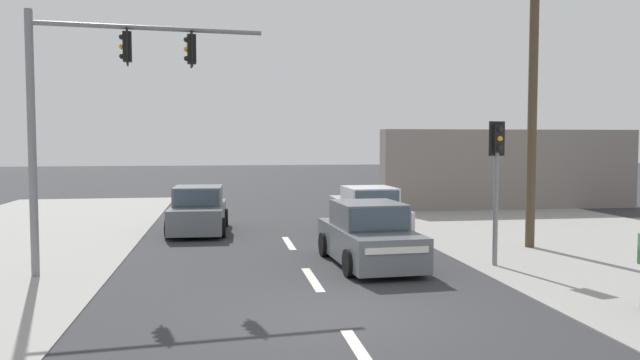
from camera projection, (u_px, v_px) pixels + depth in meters
name	position (u px, v px, depth m)	size (l,w,h in m)	color
ground_plane	(337.00, 317.00, 10.93)	(140.00, 140.00, 0.00)	#303033
lane_dash_near	(362.00, 355.00, 8.96)	(0.20, 2.40, 0.01)	silver
lane_dash_mid	(312.00, 279.00, 13.89)	(0.20, 2.40, 0.01)	silver
lane_dash_far	(289.00, 243.00, 18.82)	(0.20, 2.40, 0.01)	silver
utility_pole_midground_right	(530.00, 52.00, 17.65)	(3.78, 0.40, 10.49)	#4C3D2B
traffic_signal_mast	(92.00, 94.00, 14.21)	(5.26, 0.73, 6.00)	slate
pedestal_signal_right_kerb	(497.00, 168.00, 15.20)	(0.44, 0.31, 3.56)	slate
shopfront_wall_far	(511.00, 169.00, 28.30)	(12.00, 1.00, 3.60)	gray
sedan_receding_far	(198.00, 211.00, 21.06)	(2.01, 4.30, 1.56)	slate
sedan_oncoming_mid	(369.00, 237.00, 15.53)	(2.07, 4.32, 1.56)	slate
sedan_crossing_left	(370.00, 213.00, 20.66)	(1.97, 4.28, 1.56)	silver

